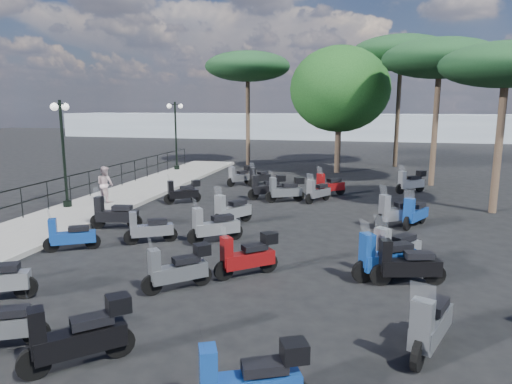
% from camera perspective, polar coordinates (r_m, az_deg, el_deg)
% --- Properties ---
extents(ground, '(120.00, 120.00, 0.00)m').
position_cam_1_polar(ground, '(13.75, -3.41, -6.38)').
color(ground, black).
rests_on(ground, ground).
extents(sidewalk, '(3.00, 30.00, 0.15)m').
position_cam_1_polar(sidewalk, '(19.10, -19.74, -1.89)').
color(sidewalk, slate).
rests_on(sidewalk, ground).
extents(railing, '(0.04, 26.04, 1.10)m').
position_cam_1_polar(railing, '(19.52, -23.41, 0.58)').
color(railing, black).
rests_on(railing, sidewalk).
extents(lamp_post_1, '(0.48, 1.19, 4.11)m').
position_cam_1_polar(lamp_post_1, '(19.03, -22.97, 5.23)').
color(lamp_post_1, black).
rests_on(lamp_post_1, sidewalk).
extents(lamp_post_2, '(0.67, 1.13, 4.12)m').
position_cam_1_polar(lamp_post_2, '(28.57, -10.00, 7.50)').
color(lamp_post_2, black).
rests_on(lamp_post_2, sidewalk).
extents(pedestrian_far, '(0.87, 0.77, 1.48)m').
position_cam_1_polar(pedestrian_far, '(19.57, -18.33, 0.93)').
color(pedestrian_far, '#C1A6A8').
rests_on(pedestrian_far, sidewalk).
extents(scooter_2, '(1.37, 0.90, 1.22)m').
position_cam_1_polar(scooter_2, '(13.92, -22.19, -5.15)').
color(scooter_2, black).
rests_on(scooter_2, ground).
extents(scooter_3, '(1.75, 0.61, 1.40)m').
position_cam_1_polar(scooter_3, '(15.83, -17.27, -2.74)').
color(scooter_3, black).
rests_on(scooter_3, ground).
extents(scooter_4, '(1.36, 1.06, 1.26)m').
position_cam_1_polar(scooter_4, '(19.33, -9.12, -0.03)').
color(scooter_4, black).
rests_on(scooter_4, ground).
extents(scooter_5, '(0.95, 1.34, 1.23)m').
position_cam_1_polar(scooter_5, '(23.34, 0.42, 1.84)').
color(scooter_5, black).
rests_on(scooter_5, ground).
extents(scooter_6, '(1.40, 1.33, 1.40)m').
position_cam_1_polar(scooter_6, '(7.92, -21.28, -16.40)').
color(scooter_6, black).
rests_on(scooter_6, ground).
extents(scooter_8, '(1.41, 0.92, 1.26)m').
position_cam_1_polar(scooter_8, '(13.95, -13.20, -4.53)').
color(scooter_8, black).
rests_on(scooter_8, ground).
extents(scooter_9, '(1.06, 1.57, 1.42)m').
position_cam_1_polar(scooter_9, '(15.66, -3.08, -2.39)').
color(scooter_9, black).
rests_on(scooter_9, ground).
extents(scooter_10, '(1.58, 1.00, 1.37)m').
position_cam_1_polar(scooter_10, '(19.37, 3.70, 0.24)').
color(scooter_10, black).
rests_on(scooter_10, ground).
extents(scooter_11, '(1.04, 1.41, 1.28)m').
position_cam_1_polar(scooter_11, '(23.42, -2.03, 2.00)').
color(scooter_11, black).
rests_on(scooter_11, ground).
extents(scooter_12, '(1.31, 1.22, 1.30)m').
position_cam_1_polar(scooter_12, '(10.37, -9.72, -9.47)').
color(scooter_12, black).
rests_on(scooter_12, ground).
extents(scooter_13, '(1.37, 1.21, 1.33)m').
position_cam_1_polar(scooter_13, '(11.03, -1.09, -8.01)').
color(scooter_13, black).
rests_on(scooter_13, ground).
extents(scooter_14, '(1.43, 1.21, 1.40)m').
position_cam_1_polar(scooter_14, '(13.70, -5.27, -4.35)').
color(scooter_14, black).
rests_on(scooter_14, ground).
extents(scooter_15, '(1.57, 1.02, 1.37)m').
position_cam_1_polar(scooter_15, '(19.94, 1.43, 0.56)').
color(scooter_15, black).
rests_on(scooter_15, ground).
extents(scooter_16, '(1.33, 1.28, 1.38)m').
position_cam_1_polar(scooter_16, '(20.81, 9.14, 0.75)').
color(scooter_16, black).
rests_on(scooter_16, ground).
extents(scooter_17, '(1.56, 0.90, 1.33)m').
position_cam_1_polar(scooter_17, '(6.44, -0.77, -22.64)').
color(scooter_17, black).
rests_on(scooter_17, ground).
extents(scooter_18, '(1.71, 0.70, 1.38)m').
position_cam_1_polar(scooter_18, '(11.02, 18.29, -8.69)').
color(scooter_18, black).
rests_on(scooter_18, ground).
extents(scooter_19, '(1.66, 1.11, 1.49)m').
position_cam_1_polar(scooter_19, '(11.23, 16.00, -7.99)').
color(scooter_19, black).
rests_on(scooter_19, ground).
extents(scooter_20, '(1.60, 1.14, 1.47)m').
position_cam_1_polar(scooter_20, '(16.03, 17.25, -2.48)').
color(scooter_20, black).
rests_on(scooter_20, ground).
extents(scooter_21, '(0.96, 1.43, 1.29)m').
position_cam_1_polar(scooter_21, '(19.48, 7.70, 0.01)').
color(scooter_21, black).
rests_on(scooter_21, ground).
extents(scooter_22, '(1.42, 1.20, 1.35)m').
position_cam_1_polar(scooter_22, '(22.56, 18.80, 1.16)').
color(scooter_22, black).
rests_on(scooter_22, ground).
extents(scooter_23, '(0.89, 1.71, 1.43)m').
position_cam_1_polar(scooter_23, '(8.30, 20.91, -15.33)').
color(scooter_23, black).
rests_on(scooter_23, ground).
extents(scooter_25, '(1.29, 1.51, 1.49)m').
position_cam_1_polar(scooter_25, '(11.90, 17.01, -6.99)').
color(scooter_25, black).
rests_on(scooter_25, ground).
extents(scooter_26, '(0.96, 1.54, 1.35)m').
position_cam_1_polar(scooter_26, '(16.26, 19.23, -2.56)').
color(scooter_26, black).
rests_on(scooter_26, ground).
extents(broadleaf_tree, '(5.96, 5.96, 7.53)m').
position_cam_1_polar(broadleaf_tree, '(28.21, 10.41, 12.50)').
color(broadleaf_tree, '#38281E').
rests_on(broadleaf_tree, ground).
extents(pine_0, '(6.46, 6.46, 8.50)m').
position_cam_1_polar(pine_0, '(32.07, 17.69, 16.18)').
color(pine_0, '#38281E').
rests_on(pine_0, ground).
extents(pine_1, '(5.58, 5.58, 7.30)m').
position_cam_1_polar(pine_1, '(24.98, 22.01, 15.17)').
color(pine_1, '#38281E').
rests_on(pine_1, ground).
extents(pine_2, '(5.68, 5.68, 7.60)m').
position_cam_1_polar(pine_2, '(31.43, -1.04, 15.38)').
color(pine_2, '#38281E').
rests_on(pine_2, ground).
extents(pine_3, '(4.75, 4.75, 6.33)m').
position_cam_1_polar(pine_3, '(19.40, 28.84, 13.67)').
color(pine_3, '#38281E').
rests_on(pine_3, ground).
extents(distant_hills, '(70.00, 8.00, 3.00)m').
position_cam_1_polar(distant_hills, '(57.76, 9.61, 8.09)').
color(distant_hills, gray).
rests_on(distant_hills, ground).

